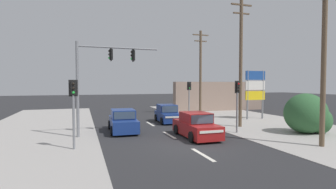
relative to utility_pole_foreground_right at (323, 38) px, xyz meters
The scene contains 19 objects.
ground_plane 9.12m from the utility_pole_foreground_right, 158.73° to the left, with size 140.00×140.00×0.00m, color #28282B.
lane_dash_near 8.77m from the utility_pole_foreground_right, behind, with size 0.20×2.40×0.01m, color silver.
lane_dash_mid 10.38m from the utility_pole_foreground_right, 139.85° to the left, with size 0.20×2.40×0.01m, color silver.
lane_dash_far 13.72m from the utility_pole_foreground_right, 122.00° to the left, with size 0.20×2.40×0.01m, color silver.
kerb_right_verge 7.71m from the utility_pole_foreground_right, 62.37° to the left, with size 10.00×44.00×0.02m, color #A39E99.
kerb_left_verge 17.44m from the utility_pole_foreground_right, 156.49° to the left, with size 8.00×40.00×0.02m, color #A39E99.
utility_pole_foreground_right is the anchor object (origin of this frame).
utility_pole_midground_right 6.99m from the utility_pole_foreground_right, 92.51° to the left, with size 1.80×0.26×9.86m.
utility_pole_background_right 15.04m from the utility_pole_foreground_right, 89.68° to the left, with size 1.80×0.26×9.00m.
traffic_signal_mast 12.95m from the utility_pole_foreground_right, 148.60° to the left, with size 5.29×0.49×6.00m.
pedestal_signal_right_kerb 6.19m from the utility_pole_foreground_right, 112.25° to the left, with size 0.44×0.31×3.56m.
pedestal_signal_left_kerb 13.33m from the utility_pole_foreground_right, 164.27° to the left, with size 0.44×0.30×3.56m.
pedestal_signal_far_median 14.54m from the utility_pole_foreground_right, 96.58° to the left, with size 0.44×0.29×3.56m.
shopping_plaza_sign 11.35m from the utility_pole_foreground_right, 70.84° to the left, with size 2.10×0.16×4.60m.
roadside_bush 6.03m from the utility_pole_foreground_right, 52.03° to the left, with size 3.05×2.62×2.72m.
shopfront_wall_far 19.49m from the utility_pole_foreground_right, 76.69° to the left, with size 12.00×1.00×3.60m, color gray.
hatchback_receding_far 13.12m from the utility_pole_foreground_right, 114.01° to the left, with size 1.94×3.72×1.53m.
sedan_crossing_left 8.49m from the utility_pole_foreground_right, 139.96° to the left, with size 1.92×4.26×1.56m.
sedan_oncoming_mid 13.14m from the utility_pole_foreground_right, 139.93° to the left, with size 2.02×4.30×1.56m.
Camera 1 is at (-5.41, -13.14, 3.36)m, focal length 28.00 mm.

